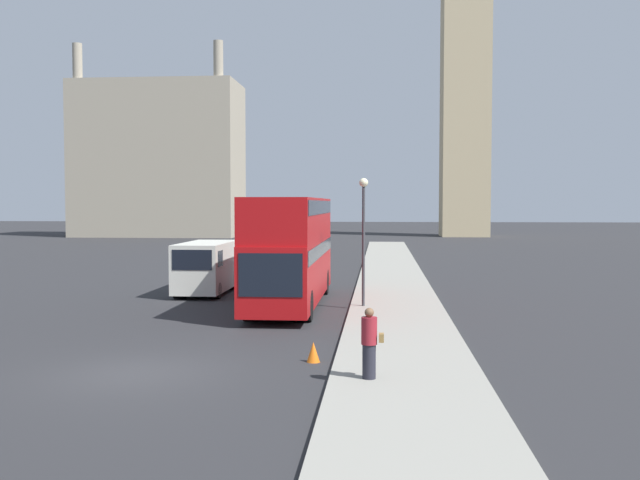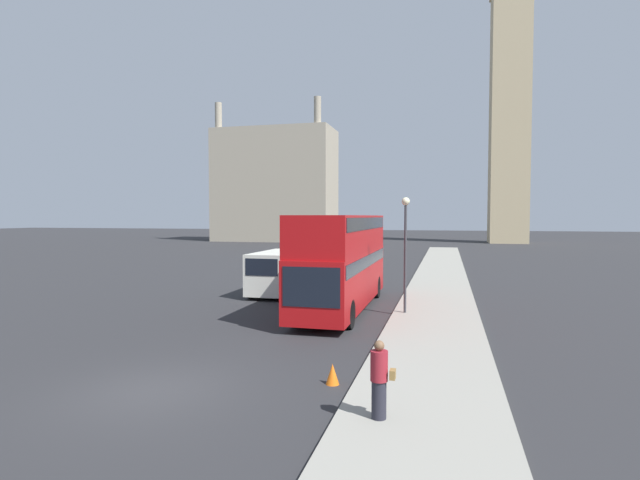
{
  "view_description": "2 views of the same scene",
  "coord_description": "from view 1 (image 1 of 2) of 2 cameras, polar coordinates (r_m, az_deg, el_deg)",
  "views": [
    {
      "loc": [
        6.21,
        -17.35,
        4.29
      ],
      "look_at": [
        3.55,
        13.88,
        2.68
      ],
      "focal_mm": 40.0,
      "sensor_mm": 36.0,
      "label": 1
    },
    {
      "loc": [
        7.32,
        -11.1,
        4.47
      ],
      "look_at": [
        -0.25,
        18.53,
        3.01
      ],
      "focal_mm": 28.0,
      "sensor_mm": 36.0,
      "label": 2
    }
  ],
  "objects": [
    {
      "name": "sidewalk_strip",
      "position": [
        17.87,
        6.97,
        -10.73
      ],
      "size": [
        3.74,
        120.0,
        0.15
      ],
      "color": "gray",
      "rests_on": "ground_plane"
    },
    {
      "name": "ground_plane",
      "position": [
        18.92,
        -14.67,
        -10.26
      ],
      "size": [
        300.0,
        300.0,
        0.0
      ],
      "primitive_type": "plane",
      "color": "#28282B"
    },
    {
      "name": "building_block_distant",
      "position": [
        96.28,
        -12.76,
        6.27
      ],
      "size": [
        21.14,
        10.0,
        24.34
      ],
      "color": "#9E937F",
      "rests_on": "ground_plane"
    },
    {
      "name": "street_lamp",
      "position": [
        28.71,
        3.5,
        1.54
      ],
      "size": [
        0.36,
        0.36,
        5.16
      ],
      "color": "#38383D",
      "rests_on": "sidewalk_strip"
    },
    {
      "name": "pedestrian",
      "position": [
        17.02,
        3.98,
        -8.24
      ],
      "size": [
        0.53,
        0.37,
        1.68
      ],
      "color": "#23232D",
      "rests_on": "sidewalk_strip"
    },
    {
      "name": "traffic_cone",
      "position": [
        19.49,
        -0.54,
        -8.95
      ],
      "size": [
        0.36,
        0.36,
        0.55
      ],
      "color": "orange",
      "rests_on": "ground_plane"
    },
    {
      "name": "white_van",
      "position": [
        34.2,
        -9.1,
        -2.1
      ],
      "size": [
        2.13,
        5.24,
        2.44
      ],
      "color": "silver",
      "rests_on": "ground_plane"
    },
    {
      "name": "red_double_decker_bus",
      "position": [
        29.75,
        -2.32,
        -0.47
      ],
      "size": [
        2.54,
        11.28,
        4.51
      ],
      "color": "#A80F11",
      "rests_on": "ground_plane"
    }
  ]
}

